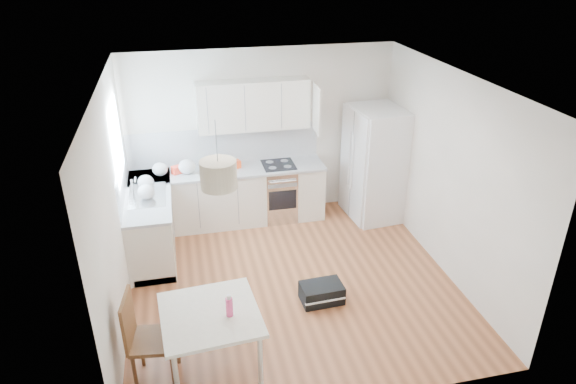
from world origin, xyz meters
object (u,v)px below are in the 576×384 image
at_px(refrigerator, 376,164).
at_px(dining_table, 210,320).
at_px(gym_bag, 322,293).
at_px(dining_chair, 154,338).

relative_size(refrigerator, dining_table, 1.75).
bearing_deg(dining_table, gym_bag, 27.07).
distance_m(refrigerator, gym_bag, 2.62).
xyz_separation_m(dining_table, dining_chair, (-0.57, 0.03, -0.16)).
xyz_separation_m(dining_table, gym_bag, (1.43, 0.88, -0.56)).
relative_size(refrigerator, gym_bag, 3.50).
distance_m(refrigerator, dining_table, 4.10).
height_order(refrigerator, dining_chair, refrigerator).
relative_size(dining_chair, gym_bag, 2.00).
height_order(dining_table, gym_bag, dining_table).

